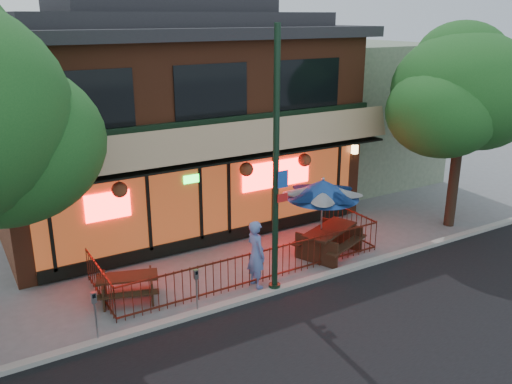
% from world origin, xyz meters
% --- Properties ---
extents(ground, '(80.00, 80.00, 0.00)m').
position_xyz_m(ground, '(0.00, 0.00, 0.00)').
color(ground, gray).
rests_on(ground, ground).
extents(curb, '(80.00, 0.25, 0.12)m').
position_xyz_m(curb, '(0.00, -0.50, 0.06)').
color(curb, '#999993').
rests_on(curb, ground).
extents(restaurant_building, '(12.96, 9.49, 8.05)m').
position_xyz_m(restaurant_building, '(0.00, 7.11, 4.13)').
color(restaurant_building, brown).
rests_on(restaurant_building, ground).
extents(neighbor_building, '(6.00, 7.00, 6.00)m').
position_xyz_m(neighbor_building, '(9.00, 7.70, 3.00)').
color(neighbor_building, gray).
rests_on(neighbor_building, ground).
extents(patio_fence, '(8.44, 2.62, 1.00)m').
position_xyz_m(patio_fence, '(0.00, 0.50, 0.63)').
color(patio_fence, '#4B1A10').
rests_on(patio_fence, ground).
extents(street_light, '(0.43, 0.32, 7.00)m').
position_xyz_m(street_light, '(0.00, -0.40, 3.15)').
color(street_light, black).
rests_on(street_light, ground).
extents(street_tree_right, '(4.80, 4.80, 7.02)m').
position_xyz_m(street_tree_right, '(8.04, 0.59, 4.96)').
color(street_tree_right, '#302018').
rests_on(street_tree_right, ground).
extents(picnic_table_left, '(1.86, 1.62, 0.67)m').
position_xyz_m(picnic_table_left, '(-3.56, 1.20, 0.44)').
color(picnic_table_left, '#342113').
rests_on(picnic_table_left, ground).
extents(picnic_table_right, '(2.48, 2.22, 0.87)m').
position_xyz_m(picnic_table_right, '(2.73, 0.70, 0.57)').
color(picnic_table_right, '#341E12').
rests_on(picnic_table_right, ground).
extents(patio_umbrella, '(2.21, 2.21, 2.53)m').
position_xyz_m(patio_umbrella, '(2.51, 0.85, 2.16)').
color(patio_umbrella, gray).
rests_on(patio_umbrella, ground).
extents(pedestrian, '(0.48, 0.72, 1.92)m').
position_xyz_m(pedestrian, '(-0.29, 0.10, 0.96)').
color(pedestrian, '#607AC1').
rests_on(pedestrian, ground).
extents(parking_meter_near, '(0.11, 0.10, 1.21)m').
position_xyz_m(parking_meter_near, '(-2.31, -0.40, 0.82)').
color(parking_meter_near, gray).
rests_on(parking_meter_near, ground).
extents(parking_meter_far, '(0.12, 0.10, 1.29)m').
position_xyz_m(parking_meter_far, '(-4.81, -0.40, 0.88)').
color(parking_meter_far, gray).
rests_on(parking_meter_far, ground).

